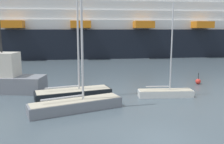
{
  "coord_description": "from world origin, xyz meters",
  "views": [
    {
      "loc": [
        -5.36,
        -12.2,
        6.14
      ],
      "look_at": [
        0.0,
        13.36,
        1.6
      ],
      "focal_mm": 39.48,
      "sensor_mm": 36.0,
      "label": 1
    }
  ],
  "objects_px": {
    "sailboat_0": "(74,92)",
    "sailboat_4": "(166,92)",
    "sailboat_5": "(76,103)",
    "channel_buoy_0": "(198,81)",
    "cruise_ship": "(107,29)",
    "fishing_boat_0": "(0,79)"
  },
  "relations": [
    {
      "from": "channel_buoy_0",
      "to": "cruise_ship",
      "type": "height_order",
      "value": "cruise_ship"
    },
    {
      "from": "fishing_boat_0",
      "to": "cruise_ship",
      "type": "relative_size",
      "value": 0.08
    },
    {
      "from": "sailboat_4",
      "to": "channel_buoy_0",
      "type": "relative_size",
      "value": 6.51
    },
    {
      "from": "fishing_boat_0",
      "to": "sailboat_0",
      "type": "bearing_deg",
      "value": -12.79
    },
    {
      "from": "sailboat_0",
      "to": "cruise_ship",
      "type": "xyz_separation_m",
      "value": [
        9.98,
        36.22,
        5.73
      ]
    },
    {
      "from": "sailboat_0",
      "to": "channel_buoy_0",
      "type": "relative_size",
      "value": 9.94
    },
    {
      "from": "fishing_boat_0",
      "to": "cruise_ship",
      "type": "height_order",
      "value": "cruise_ship"
    },
    {
      "from": "fishing_boat_0",
      "to": "channel_buoy_0",
      "type": "distance_m",
      "value": 21.17
    },
    {
      "from": "sailboat_0",
      "to": "sailboat_4",
      "type": "relative_size",
      "value": 1.53
    },
    {
      "from": "sailboat_5",
      "to": "sailboat_4",
      "type": "bearing_deg",
      "value": 0.82
    },
    {
      "from": "channel_buoy_0",
      "to": "sailboat_0",
      "type": "bearing_deg",
      "value": -168.35
    },
    {
      "from": "sailboat_0",
      "to": "sailboat_5",
      "type": "distance_m",
      "value": 3.6
    },
    {
      "from": "fishing_boat_0",
      "to": "channel_buoy_0",
      "type": "relative_size",
      "value": 7.15
    },
    {
      "from": "sailboat_5",
      "to": "channel_buoy_0",
      "type": "bearing_deg",
      "value": 9.98
    },
    {
      "from": "sailboat_5",
      "to": "channel_buoy_0",
      "type": "xyz_separation_m",
      "value": [
        14.16,
        6.53,
        -0.29
      ]
    },
    {
      "from": "sailboat_4",
      "to": "channel_buoy_0",
      "type": "distance_m",
      "value": 7.19
    },
    {
      "from": "sailboat_5",
      "to": "channel_buoy_0",
      "type": "height_order",
      "value": "sailboat_5"
    },
    {
      "from": "sailboat_0",
      "to": "fishing_boat_0",
      "type": "height_order",
      "value": "sailboat_0"
    },
    {
      "from": "sailboat_5",
      "to": "channel_buoy_0",
      "type": "distance_m",
      "value": 15.6
    },
    {
      "from": "sailboat_0",
      "to": "sailboat_4",
      "type": "distance_m",
      "value": 8.45
    },
    {
      "from": "fishing_boat_0",
      "to": "cruise_ship",
      "type": "xyz_separation_m",
      "value": [
        16.93,
        32.41,
        4.98
      ]
    },
    {
      "from": "sailboat_4",
      "to": "cruise_ship",
      "type": "xyz_separation_m",
      "value": [
        1.63,
        37.5,
        5.87
      ]
    }
  ]
}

